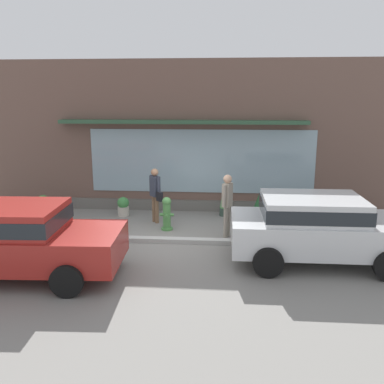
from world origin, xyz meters
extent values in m
plane|color=gray|center=(0.00, 0.00, 0.00)|extent=(60.00, 60.00, 0.00)
cube|color=#B2B2AD|center=(0.00, -0.20, 0.06)|extent=(14.00, 0.24, 0.12)
cube|color=brown|center=(0.00, 3.20, 2.47)|extent=(14.00, 0.36, 4.93)
cube|color=#8CA5B2|center=(0.62, 3.00, 1.68)|extent=(7.37, 0.03, 2.08)
cube|color=#2D5138|center=(0.00, 2.85, 2.97)|extent=(7.97, 0.56, 0.12)
cube|color=#605E59|center=(0.00, 2.98, 0.18)|extent=(7.77, 0.20, 0.36)
cylinder|color=#4C8C47|center=(-0.25, 0.87, 0.03)|extent=(0.33, 0.33, 0.06)
cylinder|color=#4C8C47|center=(-0.25, 0.87, 0.41)|extent=(0.22, 0.22, 0.71)
sphere|color=#4C8C47|center=(-0.25, 0.87, 0.84)|extent=(0.26, 0.26, 0.26)
cylinder|color=#4C8C47|center=(-0.40, 0.87, 0.45)|extent=(0.10, 0.09, 0.09)
cylinder|color=#4C8C47|center=(-0.09, 0.87, 0.45)|extent=(0.10, 0.09, 0.09)
cylinder|color=#4C8C47|center=(-0.25, 0.71, 0.45)|extent=(0.09, 0.10, 0.09)
cylinder|color=brown|center=(-0.64, 1.49, 0.41)|extent=(0.12, 0.12, 0.82)
cylinder|color=brown|center=(-0.75, 1.62, 0.41)|extent=(0.12, 0.12, 0.82)
cube|color=#333847|center=(-0.69, 1.56, 1.13)|extent=(0.36, 0.38, 0.62)
sphere|color=#A37556|center=(-0.69, 1.56, 1.55)|extent=(0.22, 0.22, 0.22)
cylinder|color=#333847|center=(-0.56, 1.39, 1.14)|extent=(0.08, 0.08, 0.58)
cylinder|color=#333847|center=(-0.83, 1.72, 1.14)|extent=(0.08, 0.08, 0.58)
cube|color=black|center=(-0.52, 1.31, 0.87)|extent=(0.23, 0.25, 0.28)
cylinder|color=#9E9384|center=(1.50, 0.47, 0.43)|extent=(0.12, 0.12, 0.85)
cylinder|color=#9E9384|center=(1.44, 0.33, 0.43)|extent=(0.12, 0.12, 0.85)
cube|color=#9E9384|center=(1.47, 0.40, 1.17)|extent=(0.30, 0.35, 0.64)
sphere|color=tan|center=(1.47, 0.40, 1.61)|extent=(0.23, 0.23, 0.23)
cylinder|color=#9E9384|center=(1.55, 0.58, 1.19)|extent=(0.08, 0.08, 0.61)
cylinder|color=#9E9384|center=(1.39, 0.22, 1.19)|extent=(0.08, 0.08, 0.61)
cube|color=maroon|center=(-3.01, -2.53, 0.67)|extent=(4.61, 1.98, 0.69)
cube|color=maroon|center=(-3.23, -2.54, 1.27)|extent=(2.57, 1.74, 0.58)
cube|color=#1E2328|center=(-3.23, -2.54, 1.27)|extent=(2.61, 1.76, 0.32)
cylinder|color=black|center=(-1.65, -1.56, 0.32)|extent=(0.66, 0.21, 0.65)
cylinder|color=black|center=(-1.56, -3.36, 0.32)|extent=(0.66, 0.21, 0.65)
cube|color=silver|center=(3.58, -1.21, 0.69)|extent=(4.02, 1.85, 0.72)
cube|color=silver|center=(3.38, -1.21, 1.28)|extent=(2.22, 1.69, 0.54)
cube|color=#1E2328|center=(3.38, -1.21, 1.28)|extent=(2.26, 1.71, 0.30)
cylinder|color=black|center=(4.82, -0.27, 0.33)|extent=(0.66, 0.18, 0.66)
cylinder|color=black|center=(2.33, -0.28, 0.33)|extent=(0.66, 0.18, 0.66)
cylinder|color=black|center=(2.34, -2.15, 0.33)|extent=(0.66, 0.18, 0.66)
cylinder|color=#9E6042|center=(4.46, 2.35, 0.10)|extent=(0.26, 0.26, 0.19)
sphere|color=#4C934C|center=(4.46, 2.35, 0.31)|extent=(0.33, 0.33, 0.33)
sphere|color=#B266B7|center=(4.55, 2.41, 0.37)|extent=(0.07, 0.07, 0.07)
sphere|color=#B266B7|center=(4.40, 2.37, 0.35)|extent=(0.08, 0.08, 0.08)
sphere|color=orange|center=(4.47, 2.41, 0.34)|extent=(0.09, 0.09, 0.09)
cylinder|color=#B7B2A3|center=(-1.85, 2.18, 0.15)|extent=(0.36, 0.36, 0.30)
sphere|color=#3D8442|center=(-1.85, 2.18, 0.43)|extent=(0.37, 0.37, 0.37)
sphere|color=orange|center=(-1.89, 2.30, 0.54)|extent=(0.08, 0.08, 0.08)
sphere|color=#E5C64C|center=(-1.77, 2.19, 0.51)|extent=(0.08, 0.08, 0.08)
sphere|color=#DB4C7A|center=(-1.74, 2.23, 0.50)|extent=(0.09, 0.09, 0.09)
cylinder|color=#33473D|center=(1.38, 2.44, 0.13)|extent=(0.28, 0.28, 0.26)
cone|color=#4C934C|center=(1.38, 2.44, 0.69)|extent=(0.25, 0.25, 0.86)
cylinder|color=#4C4C51|center=(-4.50, 2.15, 0.14)|extent=(0.32, 0.32, 0.29)
sphere|color=#3D8442|center=(-4.50, 2.15, 0.43)|extent=(0.41, 0.41, 0.41)
sphere|color=orange|center=(-4.49, 2.28, 0.54)|extent=(0.09, 0.09, 0.09)
cylinder|color=#B7B2A3|center=(2.48, 2.32, 0.12)|extent=(0.41, 0.41, 0.23)
cone|color=#23562D|center=(2.48, 2.32, 0.49)|extent=(0.36, 0.36, 0.53)
camera|label=1|loc=(1.40, -10.35, 3.73)|focal=38.38mm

